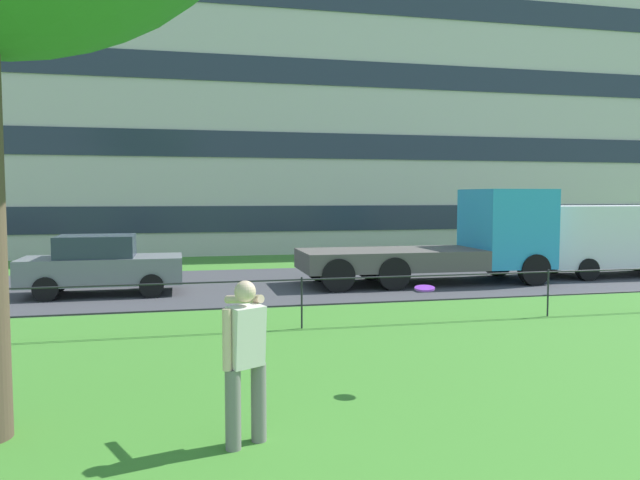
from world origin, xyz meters
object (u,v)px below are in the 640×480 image
(frisbee, at_px, (425,288))
(apartment_building_background, at_px, (310,92))
(person_thrower, at_px, (245,357))
(panel_van_far_left, at_px, (613,236))
(flatbed_truck_center, at_px, (460,241))
(car_grey_far_right, at_px, (101,265))

(frisbee, relative_size, apartment_building_background, 0.01)
(person_thrower, height_order, panel_van_far_left, panel_van_far_left)
(person_thrower, distance_m, flatbed_truck_center, 12.95)
(panel_van_far_left, bearing_deg, frisbee, -137.77)
(panel_van_far_left, height_order, apartment_building_background, apartment_building_background)
(car_grey_far_right, distance_m, flatbed_truck_center, 10.08)
(person_thrower, xyz_separation_m, panel_van_far_left, (12.91, 10.84, 0.35))
(car_grey_far_right, relative_size, flatbed_truck_center, 0.55)
(flatbed_truck_center, bearing_deg, apartment_building_background, 94.04)
(person_thrower, relative_size, flatbed_truck_center, 0.23)
(frisbee, distance_m, car_grey_far_right, 10.46)
(flatbed_truck_center, bearing_deg, car_grey_far_right, -179.86)
(flatbed_truck_center, relative_size, panel_van_far_left, 1.45)
(person_thrower, relative_size, panel_van_far_left, 0.34)
(frisbee, bearing_deg, panel_van_far_left, 42.23)
(panel_van_far_left, xyz_separation_m, apartment_building_background, (-6.54, 15.55, 6.80))
(person_thrower, distance_m, panel_van_far_left, 16.86)
(flatbed_truck_center, distance_m, apartment_building_background, 17.28)
(person_thrower, bearing_deg, frisbee, 29.45)
(flatbed_truck_center, relative_size, apartment_building_background, 0.19)
(apartment_building_background, bearing_deg, frisbee, -98.69)
(flatbed_truck_center, height_order, apartment_building_background, apartment_building_background)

